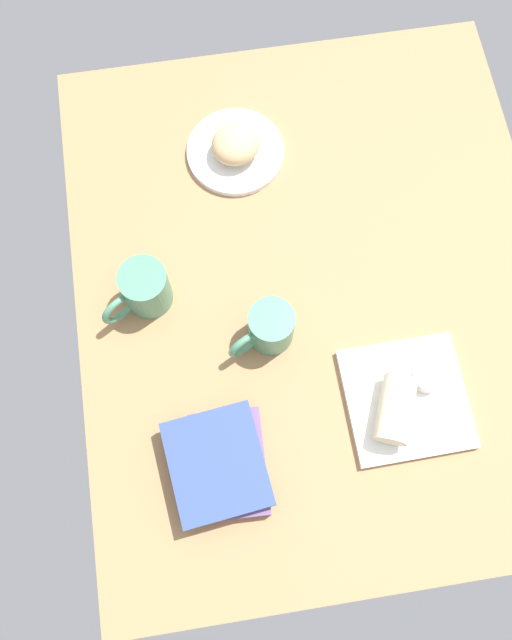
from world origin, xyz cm
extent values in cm
cube|color=#9E754C|center=(0.00, 0.00, 2.00)|extent=(110.00, 90.00, 4.00)
cylinder|color=white|center=(30.55, 10.75, 4.70)|extent=(19.44, 19.44, 1.40)
ellipsoid|color=tan|center=(30.02, 10.65, 8.37)|extent=(12.75, 12.99, 5.94)
cube|color=white|center=(-23.72, -11.85, 4.80)|extent=(21.39, 21.39, 1.60)
cylinder|color=silver|center=(-21.10, -15.80, 6.91)|extent=(4.84, 4.84, 2.63)
cylinder|color=#B85C1F|center=(-21.10, -15.80, 7.93)|extent=(3.97, 3.97, 0.40)
cylinder|color=beige|center=(-25.80, -8.69, 8.57)|extent=(12.75, 9.81, 5.93)
cube|color=#6B4C7A|center=(-30.20, 20.83, 5.51)|extent=(18.65, 13.21, 3.03)
cube|color=#33477F|center=(-30.15, 22.73, 8.23)|extent=(19.56, 17.53, 2.40)
cylinder|color=#4C8C6B|center=(-7.91, 9.88, 8.65)|extent=(8.26, 8.26, 9.29)
cylinder|color=olive|center=(-7.91, 9.88, 12.69)|extent=(6.77, 6.77, 0.40)
torus|color=#4C8C6B|center=(-10.40, 14.97, 8.65)|extent=(4.05, 6.61, 6.78)
cylinder|color=#4C8C6B|center=(2.65, 31.01, 9.10)|extent=(8.70, 8.70, 10.21)
cylinder|color=olive|center=(2.65, 31.01, 13.61)|extent=(7.14, 7.14, 0.40)
torus|color=#4C8C6B|center=(-0.58, 36.11, 9.10)|extent=(4.94, 6.83, 7.32)
camera|label=1|loc=(-42.15, 17.98, 122.03)|focal=37.61mm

